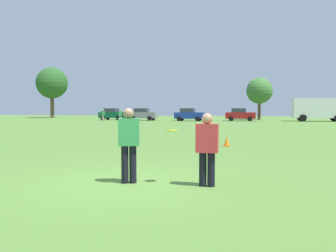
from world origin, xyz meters
TOP-DOWN VIEW (x-y plane):
  - ground_plane at (0.00, 0.00)m, footprint 159.40×159.40m
  - player_thrower at (0.08, -0.05)m, footprint 0.53×0.42m
  - player_defender at (1.83, 0.07)m, footprint 0.48×0.28m
  - frisbee at (1.02, 0.14)m, footprint 0.27×0.27m
  - traffic_cone at (1.50, 8.41)m, footprint 0.32×0.32m
  - parked_car_near_left at (-19.58, 43.33)m, footprint 4.23×2.27m
  - parked_car_mid_left at (-14.12, 42.26)m, footprint 4.23×2.27m
  - parked_car_center at (-6.79, 41.30)m, footprint 4.23×2.27m
  - parked_car_mid_right at (0.29, 43.32)m, footprint 4.23×2.27m
  - box_truck at (11.55, 44.37)m, footprint 8.54×3.11m
  - bystander_far_jogger at (-18.54, 37.67)m, footprint 0.52×0.41m
  - bystander_field_marshal at (-15.44, 36.65)m, footprint 0.51×0.42m
  - tree_west_oak at (-36.42, 52.51)m, footprint 6.08×6.08m
  - tree_west_maple at (2.93, 49.39)m, footprint 4.11×4.11m

SIDE VIEW (x-z plane):
  - ground_plane at x=0.00m, z-range 0.00..0.00m
  - traffic_cone at x=1.50m, z-range -0.01..0.47m
  - player_defender at x=1.83m, z-range 0.09..1.68m
  - bystander_field_marshal at x=-15.44m, z-range 0.11..1.74m
  - parked_car_near_left at x=-19.58m, z-range 0.01..1.83m
  - parked_car_mid_left at x=-14.12m, z-range 0.01..1.83m
  - parked_car_center at x=-6.79m, z-range 0.01..1.83m
  - parked_car_mid_right at x=0.29m, z-range 0.01..1.83m
  - bystander_far_jogger at x=-18.54m, z-range 0.11..1.77m
  - player_thrower at x=0.08m, z-range 0.11..1.80m
  - frisbee at x=1.02m, z-range 1.15..1.23m
  - box_truck at x=11.55m, z-range 0.16..3.34m
  - tree_west_maple at x=2.93m, z-range 1.25..7.93m
  - tree_west_oak at x=-36.42m, z-range 1.86..11.73m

